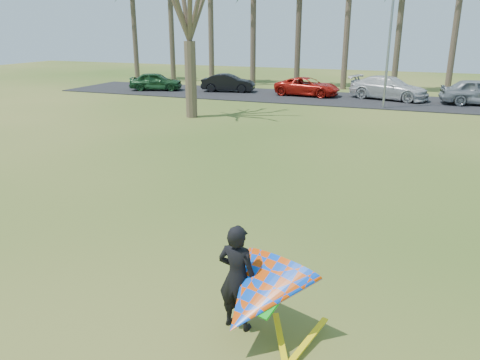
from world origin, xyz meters
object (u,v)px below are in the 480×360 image
(car_1, at_px, (228,83))
(streetlight, at_px, (393,35))
(kite_flyer, at_px, (255,293))
(car_3, at_px, (389,88))
(car_2, at_px, (307,87))
(car_0, at_px, (156,81))

(car_1, bearing_deg, streetlight, -117.57)
(kite_flyer, bearing_deg, car_3, 90.15)
(car_2, xyz_separation_m, car_3, (5.78, 0.25, 0.13))
(car_0, bearing_deg, car_1, -96.21)
(car_1, height_order, kite_flyer, kite_flyer)
(car_3, xyz_separation_m, kite_flyer, (0.07, -28.58, 0.01))
(car_0, height_order, car_3, car_3)
(streetlight, height_order, car_2, streetlight)
(car_1, distance_m, car_3, 12.13)
(streetlight, xyz_separation_m, car_1, (-12.30, 3.63, -3.72))
(car_0, height_order, kite_flyer, kite_flyer)
(car_0, bearing_deg, streetlight, -116.06)
(kite_flyer, bearing_deg, car_0, 123.64)
(car_0, relative_size, car_2, 0.87)
(car_2, relative_size, car_3, 0.87)
(car_0, height_order, car_1, car_0)
(car_1, height_order, car_3, car_3)
(streetlight, height_order, car_3, streetlight)
(car_2, bearing_deg, car_3, -82.33)
(streetlight, bearing_deg, car_1, 163.57)
(car_3, height_order, kite_flyer, kite_flyer)
(kite_flyer, bearing_deg, car_2, 101.67)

